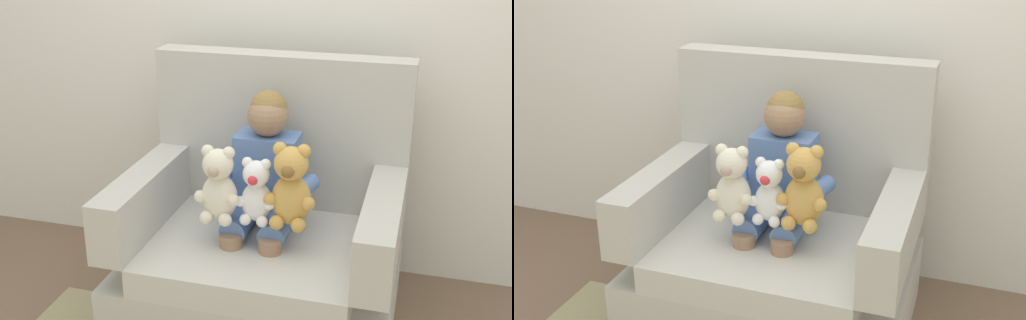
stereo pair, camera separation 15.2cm
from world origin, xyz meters
TOP-DOWN VIEW (x-y plane):
  - back_wall at (0.00, 0.65)m, footprint 6.00×0.10m
  - armchair at (0.00, 0.06)m, footprint 1.13×0.85m
  - seated_child at (-0.01, 0.06)m, footprint 0.45×0.39m
  - plush_cream at (-0.14, -0.12)m, footprint 0.19×0.15m
  - plush_honey at (0.14, -0.09)m, footprint 0.20×0.16m
  - plush_white at (0.01, -0.10)m, footprint 0.16×0.13m

SIDE VIEW (x-z plane):
  - armchair at x=0.00m, z-range -0.21..0.91m
  - seated_child at x=-0.01m, z-range 0.23..1.06m
  - plush_white at x=0.01m, z-range 0.53..0.80m
  - plush_cream at x=-0.14m, z-range 0.53..0.84m
  - plush_honey at x=0.14m, z-range 0.53..0.87m
  - back_wall at x=0.00m, z-range 0.00..2.60m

